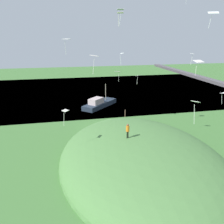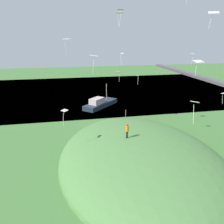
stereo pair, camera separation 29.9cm
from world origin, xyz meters
The scene contains 19 objects.
ground_plane centered at (0.00, 0.00, 0.00)m, with size 160.00×160.00×0.00m, color #417035.
lake_water centered at (-27.00, 0.00, -0.20)m, with size 44.54×80.00×0.40m, color #3E5883.
grass_hill centered at (11.39, 2.66, 0.00)m, with size 25.84×18.25×6.29m, color #4D7C40.
bridge_deck_far centered at (-27.00, 28.46, 3.84)m, with size 40.08×1.80×0.70m, color #545054.
boat_on_lake centered at (-12.03, 1.78, 0.69)m, with size 8.12×7.91×4.30m.
person_watching_kites centered at (11.12, 1.06, 4.12)m, with size 0.41×0.41×1.63m.
kite_1 centered at (2.49, 12.87, 11.18)m, with size 0.96×0.82×1.69m.
kite_2 centered at (-2.18, -4.36, 13.17)m, with size 1.34×1.39×2.25m.
kite_5 centered at (10.42, 9.12, 10.99)m, with size 0.98×1.24×1.73m.
kite_6 centered at (8.27, 11.63, 16.13)m, with size 1.21×1.38×1.84m.
kite_7 centered at (-0.75, 3.41, 11.08)m, with size 0.69×0.59×1.74m.
kite_8 centered at (10.41, -5.42, 6.28)m, with size 0.85×0.80×1.72m.
kite_9 centered at (-4.49, 7.39, 7.24)m, with size 0.94×1.08×1.65m.
kite_10 centered at (15.39, 6.16, 7.79)m, with size 0.90×0.86×2.10m.
kite_11 centered at (7.86, 0.93, 15.89)m, with size 0.63×0.76×1.42m.
kite_13 centered at (7.00, -1.79, 11.49)m, with size 1.22×0.87×2.09m.
kite_14 centered at (3.40, 2.10, 16.63)m, with size 0.65×0.87×2.10m.
kite_15 centered at (-2.53, 3.35, 8.26)m, with size 1.07×1.15×1.66m.
mooring_post centered at (-4.70, 5.20, 0.66)m, with size 0.14×0.14×1.33m, color brown.
Camera 2 is at (34.55, -5.54, 13.67)m, focal length 38.97 mm.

